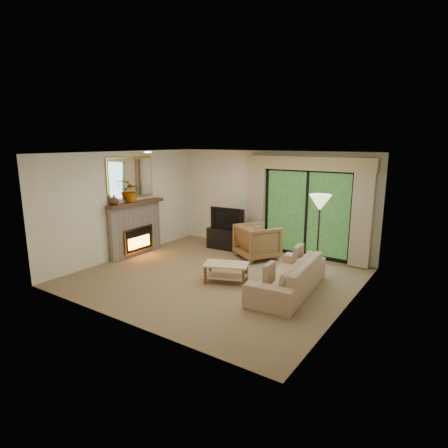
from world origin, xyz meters
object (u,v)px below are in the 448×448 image
Objects in this scene: media_console at (229,238)px; armchair at (258,241)px; coffee_table at (226,273)px; sofa at (288,276)px.

armchair is at bearing -20.88° from media_console.
media_console is at bearing 100.14° from coffee_table.
coffee_table is at bearing 129.20° from armchair.
media_console reaches higher than coffee_table.
media_console is 1.20× the size of armchair.
media_console is at bearing -130.86° from sofa.
armchair is (1.03, -0.30, 0.14)m from media_console.
armchair is at bearing -140.53° from sofa.
sofa is (1.53, -1.55, -0.10)m from armchair.
coffee_table is at bearing -84.02° from sofa.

